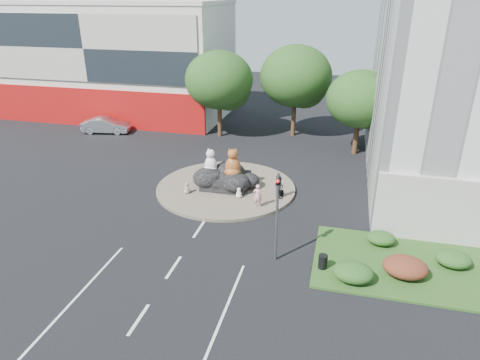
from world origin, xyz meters
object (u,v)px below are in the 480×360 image
at_px(kitten_calico, 187,188).
at_px(kitten_white, 239,192).
at_px(parked_car, 106,125).
at_px(cat_tabby, 233,162).
at_px(pedestrian_dark, 279,187).
at_px(litter_bin, 323,262).
at_px(pedestrian_pink, 258,196).
at_px(cat_white, 211,161).

bearing_deg(kitten_calico, kitten_white, 42.05).
xyz_separation_m(kitten_calico, parked_car, (-13.16, 11.89, 0.18)).
xyz_separation_m(cat_tabby, pedestrian_dark, (3.46, -0.79, -1.21)).
bearing_deg(parked_car, pedestrian_dark, -130.16).
height_order(kitten_white, litter_bin, kitten_white).
xyz_separation_m(cat_tabby, parked_car, (-16.05, 10.21, -1.38)).
bearing_deg(parked_car, cat_tabby, -133.21).
height_order(cat_tabby, parked_car, cat_tabby).
xyz_separation_m(cat_tabby, kitten_white, (0.81, -1.49, -1.59)).
xyz_separation_m(kitten_calico, pedestrian_pink, (5.23, -0.85, 0.39)).
bearing_deg(cat_white, parked_car, 169.78).
xyz_separation_m(kitten_white, parked_car, (-16.86, 11.70, 0.21)).
relative_size(kitten_calico, pedestrian_dark, 0.54).
bearing_deg(parked_car, kitten_white, -135.51).
relative_size(kitten_white, pedestrian_dark, 0.49).
bearing_deg(cat_tabby, cat_white, 160.93).
relative_size(kitten_calico, kitten_white, 1.09).
bearing_deg(cat_tabby, parked_car, 135.68).
distance_m(cat_white, cat_tabby, 1.73).
bearing_deg(kitten_calico, cat_white, 97.09).
distance_m(kitten_white, pedestrian_dark, 2.77).
bearing_deg(kitten_white, pedestrian_pink, -60.84).
bearing_deg(kitten_calico, pedestrian_pink, 29.92).
height_order(cat_white, litter_bin, cat_white).
distance_m(pedestrian_pink, pedestrian_dark, 2.07).
relative_size(parked_car, litter_bin, 6.34).
relative_size(cat_white, pedestrian_dark, 1.23).
bearing_deg(litter_bin, pedestrian_dark, 115.00).
relative_size(cat_white, kitten_white, 2.50).
height_order(parked_car, litter_bin, parked_car).
height_order(kitten_calico, pedestrian_pink, pedestrian_pink).
height_order(cat_tabby, kitten_white, cat_tabby).
bearing_deg(litter_bin, kitten_white, 132.11).
relative_size(cat_white, parked_car, 0.39).
height_order(kitten_white, parked_car, parked_car).
xyz_separation_m(kitten_white, litter_bin, (6.15, -6.80, -0.08)).
bearing_deg(litter_bin, parked_car, 141.19).
distance_m(kitten_calico, pedestrian_dark, 6.42).
height_order(cat_tabby, pedestrian_pink, cat_tabby).
xyz_separation_m(cat_white, pedestrian_pink, (4.04, -2.74, -1.03)).
xyz_separation_m(pedestrian_pink, litter_bin, (4.62, -5.77, -0.50)).
xyz_separation_m(kitten_white, pedestrian_pink, (1.53, -1.04, 0.42)).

